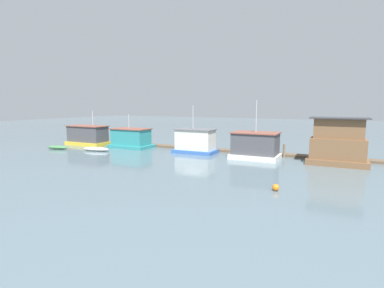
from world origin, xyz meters
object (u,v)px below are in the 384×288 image
object	(u,v)px
dinghy_white	(96,149)
buoy_orange	(276,187)
houseboat_yellow	(88,136)
houseboat_white	(255,146)
dinghy_green	(58,147)
mooring_post_far_left	(255,147)
houseboat_teal	(131,139)
houseboat_blue	(195,142)
houseboat_brown	(338,144)
mooring_post_centre	(284,151)

from	to	relation	value
dinghy_white	buoy_orange	world-z (taller)	dinghy_white
houseboat_yellow	buoy_orange	bearing A→B (deg)	-21.49
houseboat_white	dinghy_green	bearing A→B (deg)	-169.32
houseboat_yellow	houseboat_white	world-z (taller)	houseboat_white
mooring_post_far_left	houseboat_teal	bearing A→B (deg)	-174.55
houseboat_yellow	dinghy_green	distance (m)	5.58
dinghy_green	dinghy_white	world-z (taller)	dinghy_white
houseboat_yellow	buoy_orange	size ratio (longest dim) A/B	13.11
houseboat_yellow	houseboat_blue	bearing A→B (deg)	1.67
houseboat_blue	buoy_orange	bearing A→B (deg)	-44.94
dinghy_white	houseboat_blue	bearing A→B (deg)	19.65
houseboat_yellow	houseboat_brown	distance (m)	36.60
houseboat_yellow	mooring_post_centre	size ratio (longest dim) A/B	4.24
houseboat_brown	dinghy_white	size ratio (longest dim) A/B	1.50
houseboat_yellow	houseboat_teal	size ratio (longest dim) A/B	1.09
houseboat_yellow	houseboat_teal	xyz separation A→B (m)	(8.23, 0.71, -0.13)
houseboat_blue	dinghy_green	distance (m)	20.65
houseboat_white	mooring_post_far_left	world-z (taller)	houseboat_white
houseboat_yellow	houseboat_white	xyz separation A→B (m)	(27.63, -0.10, 0.05)
houseboat_brown	dinghy_green	xyz separation A→B (m)	(-37.14, -5.66, -2.01)
houseboat_blue	houseboat_white	xyz separation A→B (m)	(8.45, -0.66, 0.01)
dinghy_green	mooring_post_far_left	bearing A→B (deg)	16.04
houseboat_teal	mooring_post_centre	size ratio (longest dim) A/B	3.88
mooring_post_centre	dinghy_white	bearing A→B (deg)	-164.88
houseboat_yellow	houseboat_blue	distance (m)	19.19
dinghy_green	mooring_post_centre	bearing A→B (deg)	14.23
houseboat_yellow	mooring_post_far_left	bearing A→B (deg)	5.28
houseboat_brown	buoy_orange	world-z (taller)	houseboat_brown
houseboat_white	mooring_post_centre	world-z (taller)	houseboat_white
houseboat_blue	houseboat_teal	bearing A→B (deg)	179.23
houseboat_brown	buoy_orange	size ratio (longest dim) A/B	11.67
houseboat_white	buoy_orange	xyz separation A→B (m)	(4.98, -12.74, -1.31)
dinghy_white	buoy_orange	bearing A→B (deg)	-17.87
houseboat_brown	mooring_post_far_left	bearing A→B (deg)	167.00
houseboat_teal	houseboat_brown	distance (m)	28.38
dinghy_white	mooring_post_far_left	world-z (taller)	mooring_post_far_left
houseboat_white	houseboat_brown	size ratio (longest dim) A/B	1.14
houseboat_teal	mooring_post_far_left	world-z (taller)	houseboat_teal
houseboat_yellow	mooring_post_far_left	distance (m)	27.03
houseboat_yellow	dinghy_white	bearing A→B (deg)	-35.76
houseboat_brown	mooring_post_centre	xyz separation A→B (m)	(-5.99, 2.23, -1.46)
houseboat_teal	houseboat_brown	world-z (taller)	houseboat_brown
mooring_post_far_left	mooring_post_centre	bearing A→B (deg)	0.00
houseboat_blue	dinghy_green	world-z (taller)	houseboat_blue
dinghy_white	houseboat_brown	bearing A→B (deg)	8.25
houseboat_yellow	houseboat_blue	size ratio (longest dim) A/B	1.09
houseboat_white	buoy_orange	distance (m)	13.74
dinghy_white	mooring_post_far_left	bearing A→B (deg)	17.62
mooring_post_centre	buoy_orange	bearing A→B (deg)	-82.57
houseboat_teal	dinghy_white	world-z (taller)	houseboat_teal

